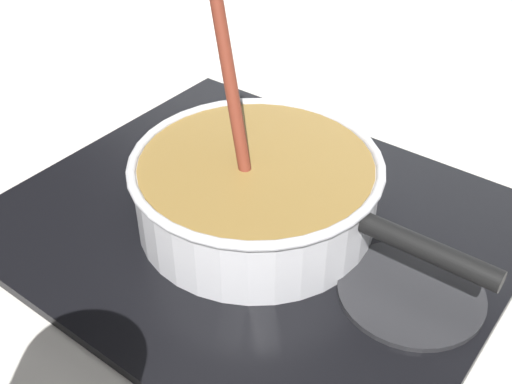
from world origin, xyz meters
TOP-DOWN VIEW (x-y plane):
  - ground at (0.00, 0.00)m, footprint 2.40×1.60m
  - hob_plate at (-0.01, 0.19)m, footprint 0.56×0.48m
  - burner_ring at (-0.01, 0.19)m, footprint 0.18×0.18m
  - spare_burner at (0.18, 0.19)m, footprint 0.15×0.15m
  - cooking_pan at (-0.01, 0.19)m, footprint 0.42×0.28m

SIDE VIEW (x-z plane):
  - ground at x=0.00m, z-range -0.04..0.00m
  - hob_plate at x=-0.01m, z-range 0.00..0.01m
  - spare_burner at x=0.18m, z-range 0.01..0.02m
  - burner_ring at x=-0.01m, z-range 0.01..0.02m
  - cooking_pan at x=-0.01m, z-range -0.08..0.20m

